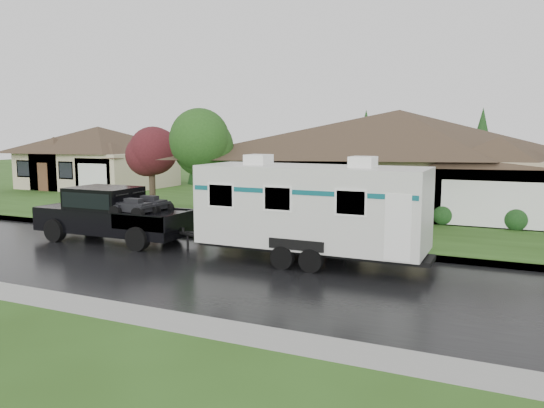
# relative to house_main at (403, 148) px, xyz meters

# --- Properties ---
(ground) EXTENTS (140.00, 140.00, 0.00)m
(ground) POSITION_rel_house_main_xyz_m (-2.29, -13.84, -3.59)
(ground) COLOR #294A17
(ground) RESTS_ON ground
(road) EXTENTS (140.00, 8.00, 0.01)m
(road) POSITION_rel_house_main_xyz_m (-2.29, -15.84, -3.59)
(road) COLOR black
(road) RESTS_ON ground
(curb) EXTENTS (140.00, 0.50, 0.15)m
(curb) POSITION_rel_house_main_xyz_m (-2.29, -11.59, -3.52)
(curb) COLOR gray
(curb) RESTS_ON ground
(lawn) EXTENTS (140.00, 26.00, 0.15)m
(lawn) POSITION_rel_house_main_xyz_m (-2.29, 1.16, -3.52)
(lawn) COLOR #294A17
(lawn) RESTS_ON ground
(house_main) EXTENTS (19.44, 10.80, 6.90)m
(house_main) POSITION_rel_house_main_xyz_m (0.00, 0.00, 0.00)
(house_main) COLOR tan
(house_main) RESTS_ON lawn
(house_far) EXTENTS (10.80, 8.64, 5.80)m
(house_far) POSITION_rel_house_main_xyz_m (-24.07, 2.02, -0.62)
(house_far) COLOR tan
(house_far) RESTS_ON lawn
(tree_left_green) EXTENTS (3.25, 3.25, 5.37)m
(tree_left_green) POSITION_rel_house_main_xyz_m (-8.48, -7.98, 0.28)
(tree_left_green) COLOR #382B1E
(tree_left_green) RESTS_ON lawn
(tree_red) EXTENTS (2.77, 2.77, 4.58)m
(tree_red) POSITION_rel_house_main_xyz_m (-12.84, -6.11, -0.27)
(tree_red) COLOR #382B1E
(tree_red) RESTS_ON lawn
(shrub_row) EXTENTS (13.60, 1.00, 1.00)m
(shrub_row) POSITION_rel_house_main_xyz_m (-0.29, -4.54, -2.94)
(shrub_row) COLOR #143814
(shrub_row) RESTS_ON lawn
(pickup_truck) EXTENTS (6.67, 2.53, 2.22)m
(pickup_truck) POSITION_rel_house_main_xyz_m (-9.29, -13.60, -2.40)
(pickup_truck) COLOR black
(pickup_truck) RESTS_ON ground
(travel_trailer) EXTENTS (8.23, 2.89, 3.69)m
(travel_trailer) POSITION_rel_house_main_xyz_m (-0.46, -13.60, -1.63)
(travel_trailer) COLOR silver
(travel_trailer) RESTS_ON ground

